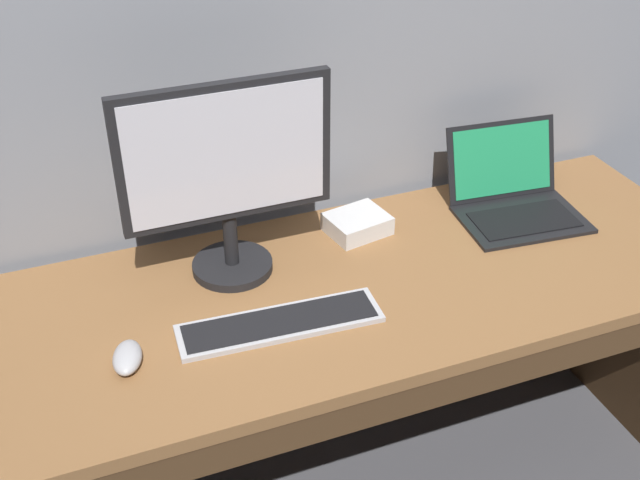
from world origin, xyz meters
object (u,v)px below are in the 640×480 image
external_monitor (227,175)px  external_drive_box (357,224)px  wired_keyboard (280,323)px  computer_mouse (127,357)px  laptop_black (514,196)px

external_monitor → external_drive_box: (0.35, 0.06, -0.24)m
external_monitor → wired_keyboard: bearing=-80.8°
wired_keyboard → external_monitor: bearing=99.2°
wired_keyboard → computer_mouse: 0.33m
external_monitor → external_drive_box: 0.43m
computer_mouse → external_monitor: bearing=53.8°
external_monitor → computer_mouse: (-0.29, -0.24, -0.25)m
laptop_black → external_monitor: 0.81m
wired_keyboard → computer_mouse: size_ratio=4.36×
wired_keyboard → computer_mouse: (-0.33, -0.00, 0.01)m
wired_keyboard → computer_mouse: computer_mouse is taller
wired_keyboard → external_drive_box: bearing=43.0°
external_monitor → wired_keyboard: external_monitor is taller
external_monitor → external_drive_box: size_ratio=3.25×
laptop_black → external_drive_box: size_ratio=2.31×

